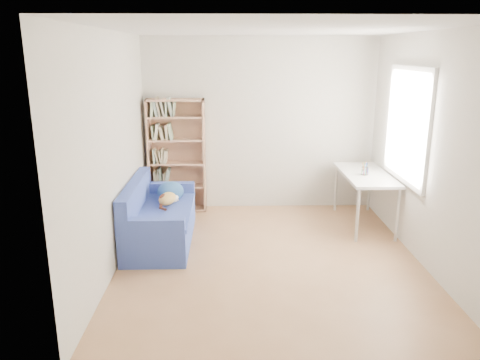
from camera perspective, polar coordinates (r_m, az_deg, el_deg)
name	(u,v)px	position (r m, az deg, el deg)	size (l,w,h in m)	color
ground	(269,260)	(5.61, 3.60, -9.67)	(4.00, 4.00, 0.00)	#946742
room_shell	(281,121)	(5.18, 4.97, 7.13)	(3.54, 4.04, 2.62)	silver
sofa	(159,218)	(6.11, -9.90, -4.63)	(0.78, 1.62, 0.80)	navy
bookshelf	(177,160)	(7.14, -7.67, 2.42)	(0.85, 0.27, 1.71)	tan
desk	(366,178)	(6.70, 15.06, 0.25)	(0.61, 1.34, 0.75)	silver
pen_cup	(365,170)	(6.59, 15.00, 1.18)	(0.09, 0.09, 0.18)	white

